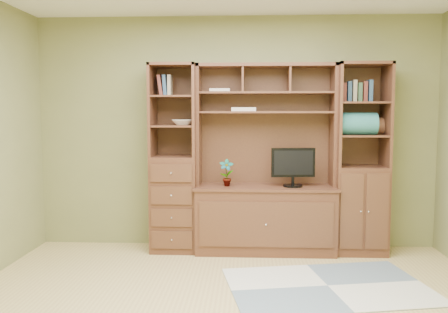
# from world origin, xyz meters

# --- Properties ---
(room) EXTENTS (4.60, 4.10, 2.64)m
(room) POSITION_xyz_m (0.00, 0.00, 1.30)
(room) COLOR tan
(room) RESTS_ON ground
(center_hutch) EXTENTS (1.54, 0.53, 2.05)m
(center_hutch) POSITION_xyz_m (0.33, 1.73, 1.02)
(center_hutch) COLOR #4C291A
(center_hutch) RESTS_ON ground
(left_tower) EXTENTS (0.50, 0.45, 2.05)m
(left_tower) POSITION_xyz_m (-0.67, 1.77, 1.02)
(left_tower) COLOR #4C291A
(left_tower) RESTS_ON ground
(right_tower) EXTENTS (0.55, 0.45, 2.05)m
(right_tower) POSITION_xyz_m (1.36, 1.77, 1.02)
(right_tower) COLOR #4C291A
(right_tower) RESTS_ON ground
(rug) EXTENTS (1.90, 1.45, 0.01)m
(rug) POSITION_xyz_m (0.84, 0.70, 0.01)
(rug) COLOR #A0A6A6
(rug) RESTS_ON ground
(monitor) EXTENTS (0.49, 0.26, 0.58)m
(monitor) POSITION_xyz_m (0.62, 1.70, 1.02)
(monitor) COLOR black
(monitor) RESTS_ON center_hutch
(orchid) EXTENTS (0.15, 0.10, 0.29)m
(orchid) POSITION_xyz_m (-0.09, 1.70, 0.88)
(orchid) COLOR #B45C3D
(orchid) RESTS_ON center_hutch
(magazines) EXTENTS (0.26, 0.19, 0.04)m
(magazines) POSITION_xyz_m (0.09, 1.82, 1.56)
(magazines) COLOR beige
(magazines) RESTS_ON center_hutch
(bowl) EXTENTS (0.24, 0.24, 0.06)m
(bowl) POSITION_xyz_m (-0.57, 1.77, 1.42)
(bowl) COLOR silver
(bowl) RESTS_ON left_tower
(blanket_teal) EXTENTS (0.41, 0.24, 0.24)m
(blanket_teal) POSITION_xyz_m (1.29, 1.73, 1.41)
(blanket_teal) COLOR #296D6C
(blanket_teal) RESTS_ON right_tower
(blanket_red) EXTENTS (0.33, 0.18, 0.18)m
(blanket_red) POSITION_xyz_m (1.49, 1.85, 1.38)
(blanket_red) COLOR brown
(blanket_red) RESTS_ON right_tower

